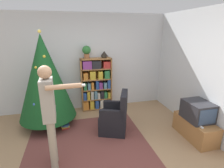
{
  "coord_description": "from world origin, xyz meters",
  "views": [
    {
      "loc": [
        -0.38,
        -2.44,
        2.15
      ],
      "look_at": [
        0.49,
        1.03,
        1.05
      ],
      "focal_mm": 28.0,
      "sensor_mm": 36.0,
      "label": 1
    }
  ],
  "objects_px": {
    "bookshelf": "(96,85)",
    "armchair": "(115,118)",
    "standing_person": "(50,110)",
    "television": "(198,111)",
    "table_lamp": "(104,54)",
    "potted_plant": "(87,51)",
    "christmas_tree": "(45,77)"
  },
  "relations": [
    {
      "from": "bookshelf",
      "to": "armchair",
      "type": "distance_m",
      "value": 1.34
    },
    {
      "from": "armchair",
      "to": "standing_person",
      "type": "distance_m",
      "value": 1.58
    },
    {
      "from": "television",
      "to": "table_lamp",
      "type": "relative_size",
      "value": 2.76
    },
    {
      "from": "standing_person",
      "to": "table_lamp",
      "type": "xyz_separation_m",
      "value": [
        1.26,
        2.02,
        0.55
      ]
    },
    {
      "from": "bookshelf",
      "to": "table_lamp",
      "type": "bearing_deg",
      "value": 1.71
    },
    {
      "from": "standing_person",
      "to": "potted_plant",
      "type": "height_order",
      "value": "potted_plant"
    },
    {
      "from": "armchair",
      "to": "potted_plant",
      "type": "xyz_separation_m",
      "value": [
        -0.43,
        1.28,
        1.32
      ]
    },
    {
      "from": "table_lamp",
      "to": "television",
      "type": "bearing_deg",
      "value": -51.39
    },
    {
      "from": "television",
      "to": "table_lamp",
      "type": "height_order",
      "value": "table_lamp"
    },
    {
      "from": "standing_person",
      "to": "table_lamp",
      "type": "distance_m",
      "value": 2.44
    },
    {
      "from": "bookshelf",
      "to": "potted_plant",
      "type": "distance_m",
      "value": 0.96
    },
    {
      "from": "television",
      "to": "armchair",
      "type": "xyz_separation_m",
      "value": [
        -1.55,
        0.62,
        -0.28
      ]
    },
    {
      "from": "standing_person",
      "to": "armchair",
      "type": "bearing_deg",
      "value": 118.56
    },
    {
      "from": "potted_plant",
      "to": "table_lamp",
      "type": "xyz_separation_m",
      "value": [
        0.47,
        0.0,
        -0.09
      ]
    },
    {
      "from": "christmas_tree",
      "to": "armchair",
      "type": "height_order",
      "value": "christmas_tree"
    },
    {
      "from": "armchair",
      "to": "standing_person",
      "type": "height_order",
      "value": "standing_person"
    },
    {
      "from": "bookshelf",
      "to": "television",
      "type": "distance_m",
      "value": 2.58
    },
    {
      "from": "christmas_tree",
      "to": "potted_plant",
      "type": "relative_size",
      "value": 6.59
    },
    {
      "from": "television",
      "to": "bookshelf",
      "type": "bearing_deg",
      "value": 132.89
    },
    {
      "from": "bookshelf",
      "to": "armchair",
      "type": "height_order",
      "value": "bookshelf"
    },
    {
      "from": "potted_plant",
      "to": "standing_person",
      "type": "bearing_deg",
      "value": -111.5
    },
    {
      "from": "bookshelf",
      "to": "christmas_tree",
      "type": "bearing_deg",
      "value": -154.12
    },
    {
      "from": "armchair",
      "to": "table_lamp",
      "type": "height_order",
      "value": "table_lamp"
    },
    {
      "from": "television",
      "to": "armchair",
      "type": "relative_size",
      "value": 0.6
    },
    {
      "from": "television",
      "to": "christmas_tree",
      "type": "xyz_separation_m",
      "value": [
        -2.98,
        1.29,
        0.55
      ]
    },
    {
      "from": "christmas_tree",
      "to": "standing_person",
      "type": "distance_m",
      "value": 1.44
    },
    {
      "from": "christmas_tree",
      "to": "armchair",
      "type": "xyz_separation_m",
      "value": [
        1.43,
        -0.68,
        -0.83
      ]
    },
    {
      "from": "television",
      "to": "christmas_tree",
      "type": "bearing_deg",
      "value": 156.58
    },
    {
      "from": "bookshelf",
      "to": "standing_person",
      "type": "xyz_separation_m",
      "value": [
        -1.02,
        -2.01,
        0.3
      ]
    },
    {
      "from": "standing_person",
      "to": "table_lamp",
      "type": "height_order",
      "value": "standing_person"
    },
    {
      "from": "christmas_tree",
      "to": "table_lamp",
      "type": "height_order",
      "value": "christmas_tree"
    },
    {
      "from": "armchair",
      "to": "potted_plant",
      "type": "bearing_deg",
      "value": -139.9
    }
  ]
}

